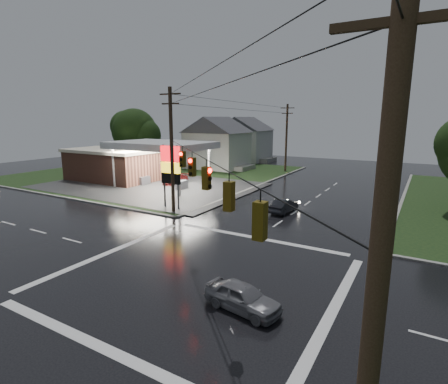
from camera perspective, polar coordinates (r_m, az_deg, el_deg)
The scene contains 14 objects.
ground at distance 19.61m, azimuth -3.54°, elevation -13.42°, with size 120.00×120.00×0.00m, color black.
grass_nw at distance 54.91m, azimuth -11.05°, elevation 3.02°, with size 36.00×36.00×0.08m, color black.
gas_station at distance 49.83m, azimuth -15.66°, elevation 4.81°, with size 26.20×18.00×5.60m.
pylon_sign at distance 32.72m, azimuth -8.72°, elevation 4.14°, with size 2.00×0.35×6.00m.
utility_pole_nw at distance 31.13m, azimuth -8.54°, elevation 6.92°, with size 2.20×0.32×11.00m.
utility_pole_se at distance 5.84m, azimuth 23.48°, elevation -16.53°, with size 2.20×0.32×11.00m.
utility_pole_n at distance 56.21m, azimuth 10.15°, elevation 8.83°, with size 2.20×0.32×10.50m.
traffic_signals at distance 17.79m, azimuth -3.79°, elevation 5.75°, with size 26.87×26.87×1.47m.
house_near at distance 59.47m, azimuth -1.07°, elevation 8.15°, with size 11.05×8.48×8.60m.
house_far at distance 70.43m, azimuth 3.37°, elevation 8.74°, with size 11.05×8.48×8.60m.
tree_nw_behind at distance 62.58m, azimuth -14.32°, elevation 9.61°, with size 8.93×7.60×10.00m.
car_north at distance 32.18m, azimuth 9.74°, elevation -2.20°, with size 1.29×3.71×1.22m, color black.
car_crossing at distance 16.21m, azimuth 3.02°, elevation -16.73°, with size 1.47×3.66×1.25m, color slate.
car_pump at distance 45.55m, azimuth -7.90°, elevation 2.02°, with size 1.67×4.10×1.19m, color #5A1514.
Camera 1 is at (9.93, -14.67, 8.42)m, focal length 28.00 mm.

